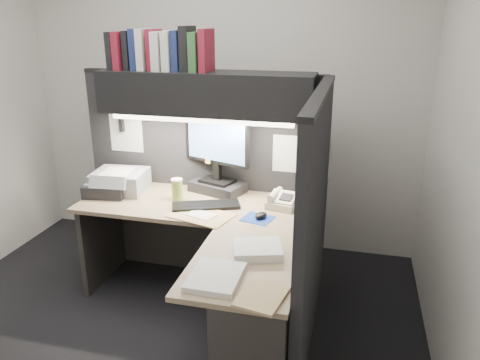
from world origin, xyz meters
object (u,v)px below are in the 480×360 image
at_px(printer, 120,181).
at_px(notebook_stack, 107,189).
at_px(desk, 218,283).
at_px(coffee_cup, 177,190).
at_px(monitor, 217,162).
at_px(keyboard, 206,206).
at_px(overhead_shelf, 206,93).
at_px(telephone, 283,201).

distance_m(printer, notebook_stack, 0.12).
bearing_deg(desk, coffee_cup, 129.44).
height_order(monitor, notebook_stack, monitor).
bearing_deg(keyboard, printer, 146.04).
height_order(coffee_cup, notebook_stack, coffee_cup).
xyz_separation_m(monitor, coffee_cup, (-0.24, -0.23, -0.16)).
distance_m(monitor, keyboard, 0.39).
bearing_deg(keyboard, overhead_shelf, 82.90).
bearing_deg(notebook_stack, desk, -28.18).
bearing_deg(desk, monitor, 106.63).
height_order(desk, telephone, telephone).
xyz_separation_m(keyboard, coffee_cup, (-0.25, 0.09, 0.06)).
bearing_deg(monitor, keyboard, -68.92).
relative_size(desk, monitor, 2.82).
distance_m(coffee_cup, printer, 0.50).
bearing_deg(desk, keyboard, 115.10).
bearing_deg(telephone, monitor, 172.80).
bearing_deg(monitor, notebook_stack, -142.67).
distance_m(desk, overhead_shelf, 1.33).
xyz_separation_m(overhead_shelf, telephone, (0.60, -0.11, -0.73)).
bearing_deg(telephone, printer, -169.99).
xyz_separation_m(overhead_shelf, coffee_cup, (-0.19, -0.16, -0.70)).
xyz_separation_m(monitor, telephone, (0.54, -0.18, -0.20)).
xyz_separation_m(monitor, keyboard, (0.01, -0.32, -0.23)).
bearing_deg(notebook_stack, printer, 60.93).
xyz_separation_m(overhead_shelf, keyboard, (0.07, -0.25, -0.76)).
xyz_separation_m(desk, notebook_stack, (-1.04, 0.56, 0.33)).
relative_size(desk, coffee_cup, 11.42).
bearing_deg(coffee_cup, overhead_shelf, 40.58).
distance_m(desk, printer, 1.24).
relative_size(desk, telephone, 8.08).
distance_m(overhead_shelf, telephone, 0.95).
distance_m(telephone, notebook_stack, 1.34).
bearing_deg(overhead_shelf, coffee_cup, -139.42).
bearing_deg(overhead_shelf, printer, -172.49).
relative_size(overhead_shelf, keyboard, 3.24).
height_order(printer, notebook_stack, printer).
xyz_separation_m(desk, telephone, (0.29, 0.64, 0.33)).
height_order(desk, printer, printer).
height_order(monitor, coffee_cup, monitor).
bearing_deg(overhead_shelf, monitor, 49.96).
height_order(desk, overhead_shelf, overhead_shelf).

